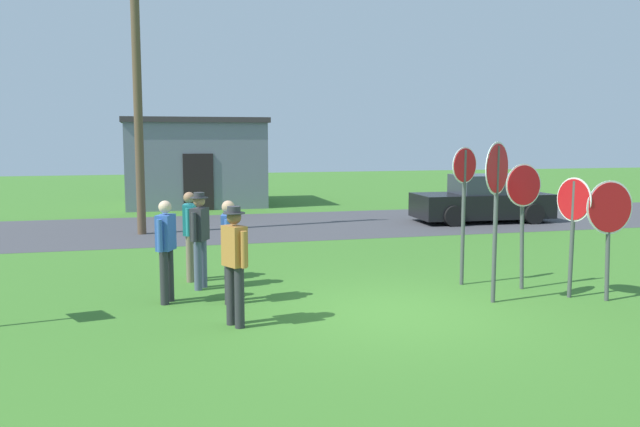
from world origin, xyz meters
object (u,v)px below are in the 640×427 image
stop_sign_leaning_left (496,192)px  person_in_teal (229,246)px  stop_sign_center_cluster (523,204)px  stop_sign_leaning_right (464,193)px  stop_sign_rear_left (573,216)px  stop_sign_far_back (609,219)px  person_in_blue (200,235)px  person_near_signs (166,246)px  person_on_left (190,231)px  utility_pole (137,70)px  parked_car_on_street (483,200)px  person_holding_notes (235,259)px

stop_sign_leaning_left → person_in_teal: bearing=165.7°
stop_sign_center_cluster → person_in_teal: stop_sign_center_cluster is taller
stop_sign_leaning_right → stop_sign_leaning_left: 1.33m
stop_sign_rear_left → stop_sign_leaning_right: bearing=134.6°
stop_sign_far_back → stop_sign_center_cluster: size_ratio=0.89×
stop_sign_leaning_left → person_in_blue: size_ratio=1.52×
stop_sign_far_back → person_near_signs: 7.29m
stop_sign_far_back → person_in_teal: (-6.09, 1.43, -0.42)m
stop_sign_far_back → stop_sign_center_cluster: (-0.90, 1.13, 0.17)m
person_in_blue → person_in_teal: bearing=-71.5°
person_on_left → stop_sign_leaning_left: bearing=-31.7°
person_near_signs → stop_sign_far_back: bearing=-13.3°
stop_sign_far_back → person_on_left: bearing=153.6°
stop_sign_far_back → person_near_signs: stop_sign_far_back is taller
stop_sign_far_back → person_near_signs: bearing=166.7°
utility_pole → person_in_blue: bearing=-81.4°
parked_car_on_street → stop_sign_center_cluster: 9.52m
stop_sign_rear_left → person_in_teal: stop_sign_rear_left is taller
person_holding_notes → stop_sign_center_cluster: bearing=11.5°
stop_sign_leaning_left → person_near_signs: (-5.20, 1.33, -0.88)m
stop_sign_leaning_left → parked_car_on_street: bearing=62.3°
parked_car_on_street → stop_sign_leaning_right: (-4.84, -8.08, 1.00)m
stop_sign_rear_left → person_in_teal: bearing=169.0°
person_in_blue → person_in_teal: 1.19m
stop_sign_leaning_right → person_holding_notes: 4.73m
stop_sign_leaning_right → stop_sign_leaning_left: stop_sign_leaning_left is taller
stop_sign_leaning_right → stop_sign_center_cluster: (0.88, -0.54, -0.16)m
stop_sign_leaning_left → person_in_blue: stop_sign_leaning_left is taller
parked_car_on_street → person_on_left: size_ratio=2.59×
stop_sign_far_back → person_on_left: stop_sign_far_back is taller
person_in_teal → stop_sign_far_back: bearing=-13.2°
stop_sign_leaning_right → stop_sign_far_back: (1.78, -1.67, -0.32)m
parked_car_on_street → stop_sign_rear_left: stop_sign_rear_left is taller
person_holding_notes → person_near_signs: bearing=119.4°
person_in_teal → utility_pole: bearing=100.0°
stop_sign_rear_left → person_in_blue: 6.43m
parked_car_on_street → utility_pole: bearing=-179.8°
utility_pole → stop_sign_rear_left: 12.18m
stop_sign_center_cluster → person_on_left: stop_sign_center_cluster is taller
person_on_left → person_in_teal: size_ratio=1.00×
person_in_teal → stop_sign_leaning_right: bearing=3.3°
stop_sign_rear_left → person_holding_notes: 5.74m
stop_sign_far_back → person_in_blue: stop_sign_far_back is taller
parked_car_on_street → stop_sign_rear_left: (-3.51, -9.42, 0.70)m
parked_car_on_street → stop_sign_leaning_right: size_ratio=1.73×
person_near_signs → person_in_teal: 1.02m
stop_sign_leaning_left → person_near_signs: 5.44m
parked_car_on_street → person_near_signs: size_ratio=2.59×
parked_car_on_street → person_in_teal: (-9.15, -8.33, 0.26)m
parked_car_on_street → stop_sign_far_back: bearing=-107.4°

